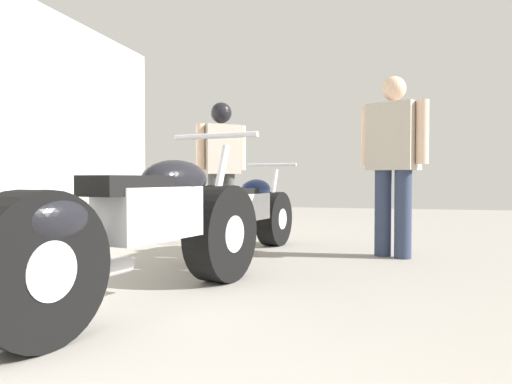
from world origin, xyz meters
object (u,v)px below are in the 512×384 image
object	(u,v)px
motorcycle_maroon_cruiser	(145,231)
mechanic_with_helmet	(221,157)
mechanic_in_blue	(393,155)
motorcycle_black_naked	(245,216)

from	to	relation	value
motorcycle_maroon_cruiser	mechanic_with_helmet	size ratio (longest dim) A/B	1.34
mechanic_in_blue	motorcycle_maroon_cruiser	bearing A→B (deg)	-122.38
motorcycle_black_naked	motorcycle_maroon_cruiser	bearing A→B (deg)	-90.85
mechanic_with_helmet	mechanic_in_blue	bearing A→B (deg)	-27.61
motorcycle_maroon_cruiser	mechanic_with_helmet	xyz separation A→B (m)	(-0.60, 3.19, 0.55)
motorcycle_maroon_cruiser	motorcycle_black_naked	bearing A→B (deg)	89.15
motorcycle_maroon_cruiser	motorcycle_black_naked	distance (m)	1.98
motorcycle_maroon_cruiser	mechanic_in_blue	xyz separation A→B (m)	(1.37, 2.16, 0.49)
motorcycle_black_naked	mechanic_in_blue	xyz separation A→B (m)	(1.34, 0.18, 0.56)
mechanic_with_helmet	motorcycle_maroon_cruiser	bearing A→B (deg)	-79.38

